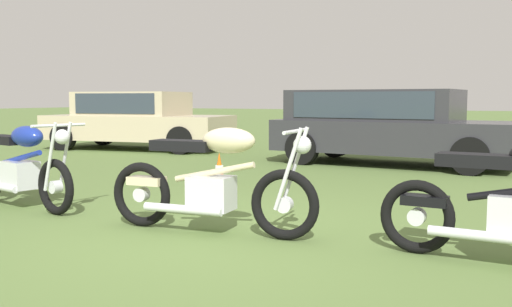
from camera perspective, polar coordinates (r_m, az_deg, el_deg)
The scene contains 6 objects.
ground_plane at distance 5.39m, azimuth -4.27°, elevation -8.07°, with size 120.00×120.00×0.00m, color #567038.
motorcycle_blue at distance 7.19m, azimuth -22.44°, elevation -1.16°, with size 2.07×0.76×1.02m.
motorcycle_cream at distance 5.38m, azimuth -4.44°, elevation -2.75°, with size 2.13×0.64×1.02m.
car_beige at distance 14.67m, azimuth -11.88°, elevation 3.55°, with size 4.80×2.44×1.43m.
car_charcoal at distance 11.26m, azimuth 12.63°, elevation 3.16°, with size 4.59×2.13×1.43m.
traffic_cone at distance 8.27m, azimuth -3.67°, elevation -1.74°, with size 0.25×0.25×0.50m.
Camera 1 is at (2.68, -4.51, 1.26)m, focal length 40.20 mm.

